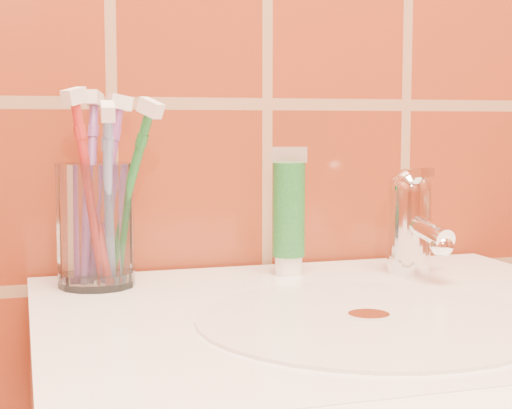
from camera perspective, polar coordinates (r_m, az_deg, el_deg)
name	(u,v)px	position (r m, az deg, el deg)	size (l,w,h in m)	color
glass_tumbler	(96,225)	(0.83, -11.56, -1.48)	(0.08, 0.08, 0.13)	white
toothpaste_tube	(289,215)	(0.87, 2.40, -0.79)	(0.04, 0.04, 0.14)	white
faucet	(411,218)	(0.90, 11.23, -0.94)	(0.05, 0.11, 0.12)	white
toothbrush_0	(90,192)	(0.80, -11.97, 0.89)	(0.05, 0.05, 0.21)	red
toothbrush_1	(108,200)	(0.79, -10.74, 0.34)	(0.03, 0.08, 0.19)	#6C87C0
toothbrush_2	(127,196)	(0.81, -9.38, 0.59)	(0.07, 0.08, 0.20)	#1D6E2C
toothbrush_3	(91,189)	(0.84, -11.93, 1.14)	(0.04, 0.06, 0.21)	#7A4391
toothbrush_4	(107,191)	(0.84, -10.80, 0.99)	(0.06, 0.03, 0.20)	#80428F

